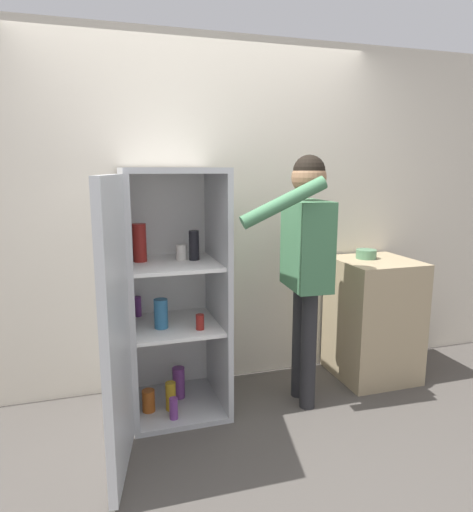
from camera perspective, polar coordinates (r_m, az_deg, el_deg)
The scene contains 6 objects.
ground_plane at distance 2.91m, azimuth 0.84°, elevation -22.93°, with size 12.00×12.00×0.00m, color #4C4742.
wall_back at distance 3.38m, azimuth -4.23°, elevation 4.99°, with size 7.00×0.06×2.55m.
refrigerator at distance 2.96m, azimuth -9.26°, elevation -5.30°, with size 0.80×1.27×1.63m.
person at distance 3.07m, azimuth 8.62°, elevation 0.96°, with size 0.66×0.55×1.71m.
counter at distance 3.75m, azimuth 16.71°, elevation -7.50°, with size 0.57×0.58×0.94m.
bowl at distance 3.66m, azimuth 15.91°, elevation 0.23°, with size 0.15×0.15×0.07m.
Camera 1 is at (-0.75, -2.30, 1.62)m, focal length 32.00 mm.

